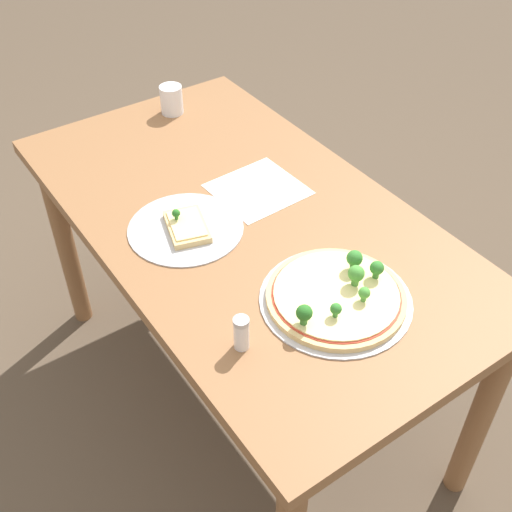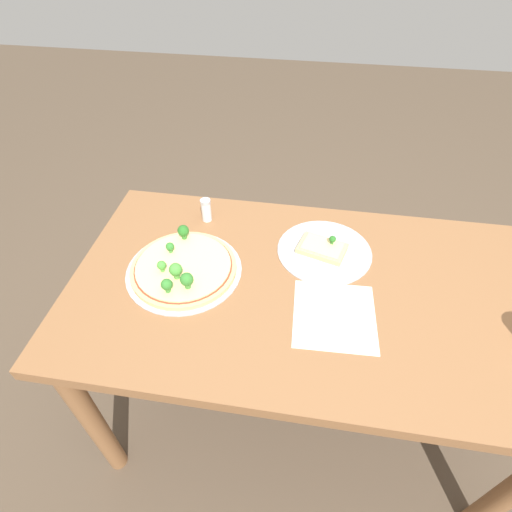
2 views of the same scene
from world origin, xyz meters
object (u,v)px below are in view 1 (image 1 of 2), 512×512
(drinking_cup, at_px, (172,100))
(pizza_tray_slice, at_px, (186,227))
(pizza_tray_whole, at_px, (337,295))
(dining_table, at_px, (245,244))
(condiment_shaker, at_px, (241,333))

(drinking_cup, bearing_deg, pizza_tray_slice, -25.92)
(pizza_tray_whole, relative_size, pizza_tray_slice, 1.17)
(dining_table, xyz_separation_m, pizza_tray_slice, (-0.03, -0.15, 0.10))
(pizza_tray_slice, bearing_deg, dining_table, 78.31)
(dining_table, bearing_deg, pizza_tray_whole, -0.86)
(pizza_tray_slice, xyz_separation_m, drinking_cup, (-0.52, 0.25, 0.04))
(dining_table, bearing_deg, condiment_shaker, -34.83)
(drinking_cup, bearing_deg, condiment_shaker, -20.99)
(pizza_tray_whole, distance_m, drinking_cup, 0.91)
(pizza_tray_slice, height_order, drinking_cup, drinking_cup)
(pizza_tray_whole, relative_size, drinking_cup, 3.78)
(pizza_tray_whole, height_order, pizza_tray_slice, pizza_tray_whole)
(pizza_tray_slice, xyz_separation_m, condiment_shaker, (0.38, -0.09, 0.03))
(dining_table, distance_m, pizza_tray_slice, 0.19)
(dining_table, bearing_deg, pizza_tray_slice, -101.69)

